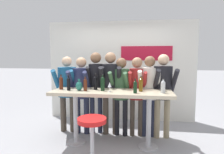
{
  "coord_description": "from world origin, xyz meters",
  "views": [
    {
      "loc": [
        0.54,
        -3.6,
        1.71
      ],
      "look_at": [
        0.0,
        0.1,
        1.3
      ],
      "focal_mm": 32.0,
      "sensor_mm": 36.0,
      "label": 1
    }
  ],
  "objects_px": {
    "wine_bottle_0": "(95,82)",
    "person_center": "(110,84)",
    "person_center_right": "(121,88)",
    "wine_bottle_6": "(85,84)",
    "person_right": "(137,87)",
    "wine_bottle_2": "(69,83)",
    "person_far_right": "(149,87)",
    "wine_glass_0": "(110,85)",
    "wine_bottle_4": "(141,84)",
    "person_far_left": "(67,86)",
    "person_rightmost": "(163,87)",
    "person_left": "(82,87)",
    "wine_bottle_3": "(61,82)",
    "wine_bottle_7": "(135,86)",
    "bar_stool": "(92,133)",
    "wine_bottle_5": "(163,86)",
    "wine_bottle_1": "(103,83)",
    "tasting_table": "(111,99)",
    "person_center_left": "(96,83)",
    "decorative_vase": "(79,86)"
  },
  "relations": [
    {
      "from": "wine_bottle_0",
      "to": "person_center",
      "type": "bearing_deg",
      "value": 62.26
    },
    {
      "from": "person_center_right",
      "to": "wine_bottle_6",
      "type": "distance_m",
      "value": 0.83
    },
    {
      "from": "person_right",
      "to": "wine_bottle_2",
      "type": "bearing_deg",
      "value": -160.31
    },
    {
      "from": "person_far_right",
      "to": "wine_glass_0",
      "type": "height_order",
      "value": "person_far_right"
    },
    {
      "from": "wine_bottle_4",
      "to": "wine_bottle_6",
      "type": "relative_size",
      "value": 1.04
    },
    {
      "from": "person_far_left",
      "to": "person_rightmost",
      "type": "distance_m",
      "value": 2.05
    },
    {
      "from": "person_left",
      "to": "wine_bottle_3",
      "type": "height_order",
      "value": "person_left"
    },
    {
      "from": "person_far_right",
      "to": "wine_bottle_4",
      "type": "bearing_deg",
      "value": -104.96
    },
    {
      "from": "person_center",
      "to": "wine_bottle_2",
      "type": "relative_size",
      "value": 6.09
    },
    {
      "from": "person_far_left",
      "to": "wine_bottle_7",
      "type": "height_order",
      "value": "person_far_left"
    },
    {
      "from": "person_left",
      "to": "wine_bottle_2",
      "type": "relative_size",
      "value": 5.73
    },
    {
      "from": "bar_stool",
      "to": "wine_bottle_4",
      "type": "relative_size",
      "value": 2.61
    },
    {
      "from": "wine_bottle_4",
      "to": "wine_bottle_5",
      "type": "relative_size",
      "value": 1.12
    },
    {
      "from": "wine_bottle_0",
      "to": "wine_bottle_1",
      "type": "bearing_deg",
      "value": -31.11
    },
    {
      "from": "wine_bottle_1",
      "to": "person_far_left",
      "type": "bearing_deg",
      "value": 148.95
    },
    {
      "from": "person_left",
      "to": "tasting_table",
      "type": "bearing_deg",
      "value": -31.17
    },
    {
      "from": "person_far_right",
      "to": "wine_bottle_7",
      "type": "relative_size",
      "value": 6.59
    },
    {
      "from": "tasting_table",
      "to": "wine_bottle_6",
      "type": "xyz_separation_m",
      "value": [
        -0.48,
        -0.06,
        0.28
      ]
    },
    {
      "from": "wine_bottle_1",
      "to": "wine_bottle_5",
      "type": "bearing_deg",
      "value": -3.61
    },
    {
      "from": "person_center_left",
      "to": "wine_bottle_7",
      "type": "height_order",
      "value": "person_center_left"
    },
    {
      "from": "wine_bottle_6",
      "to": "wine_bottle_7",
      "type": "xyz_separation_m",
      "value": [
        0.92,
        -0.09,
        -0.01
      ]
    },
    {
      "from": "wine_bottle_1",
      "to": "wine_bottle_6",
      "type": "xyz_separation_m",
      "value": [
        -0.31,
        -0.07,
        -0.02
      ]
    },
    {
      "from": "tasting_table",
      "to": "decorative_vase",
      "type": "height_order",
      "value": "decorative_vase"
    },
    {
      "from": "tasting_table",
      "to": "wine_bottle_4",
      "type": "xyz_separation_m",
      "value": [
        0.54,
        0.04,
        0.29
      ]
    },
    {
      "from": "person_center_left",
      "to": "wine_bottle_5",
      "type": "relative_size",
      "value": 6.97
    },
    {
      "from": "wine_bottle_3",
      "to": "wine_bottle_7",
      "type": "xyz_separation_m",
      "value": [
        1.44,
        -0.19,
        -0.02
      ]
    },
    {
      "from": "person_rightmost",
      "to": "wine_bottle_5",
      "type": "xyz_separation_m",
      "value": [
        -0.06,
        -0.55,
        0.1
      ]
    },
    {
      "from": "person_center_left",
      "to": "wine_bottle_7",
      "type": "distance_m",
      "value": 1.11
    },
    {
      "from": "person_far_right",
      "to": "wine_bottle_5",
      "type": "height_order",
      "value": "person_far_right"
    },
    {
      "from": "person_rightmost",
      "to": "wine_bottle_0",
      "type": "height_order",
      "value": "person_rightmost"
    },
    {
      "from": "person_center",
      "to": "person_rightmost",
      "type": "bearing_deg",
      "value": -9.0
    },
    {
      "from": "wine_bottle_3",
      "to": "wine_bottle_6",
      "type": "height_order",
      "value": "wine_bottle_3"
    },
    {
      "from": "person_far_left",
      "to": "wine_bottle_2",
      "type": "relative_size",
      "value": 5.79
    },
    {
      "from": "wine_bottle_6",
      "to": "wine_bottle_4",
      "type": "bearing_deg",
      "value": 5.7
    },
    {
      "from": "wine_bottle_3",
      "to": "person_far_left",
      "type": "bearing_deg",
      "value": 98.3
    },
    {
      "from": "wine_bottle_6",
      "to": "wine_glass_0",
      "type": "distance_m",
      "value": 0.46
    },
    {
      "from": "person_left",
      "to": "person_far_right",
      "type": "distance_m",
      "value": 1.44
    },
    {
      "from": "person_center_left",
      "to": "wine_bottle_3",
      "type": "height_order",
      "value": "person_center_left"
    },
    {
      "from": "wine_bottle_1",
      "to": "tasting_table",
      "type": "bearing_deg",
      "value": -1.82
    },
    {
      "from": "bar_stool",
      "to": "wine_bottle_1",
      "type": "relative_size",
      "value": 2.4
    },
    {
      "from": "person_center_left",
      "to": "wine_bottle_3",
      "type": "xyz_separation_m",
      "value": [
        -0.57,
        -0.51,
        0.07
      ]
    },
    {
      "from": "person_center_left",
      "to": "tasting_table",
      "type": "bearing_deg",
      "value": -62.46
    },
    {
      "from": "person_far_right",
      "to": "wine_bottle_4",
      "type": "distance_m",
      "value": 0.53
    },
    {
      "from": "person_left",
      "to": "decorative_vase",
      "type": "relative_size",
      "value": 7.57
    },
    {
      "from": "wine_glass_0",
      "to": "decorative_vase",
      "type": "xyz_separation_m",
      "value": [
        -0.59,
        0.05,
        -0.04
      ]
    },
    {
      "from": "person_far_left",
      "to": "person_far_right",
      "type": "relative_size",
      "value": 0.99
    },
    {
      "from": "wine_bottle_0",
      "to": "wine_bottle_5",
      "type": "bearing_deg",
      "value": -7.49
    },
    {
      "from": "bar_stool",
      "to": "person_far_right",
      "type": "distance_m",
      "value": 1.62
    },
    {
      "from": "bar_stool",
      "to": "person_center",
      "type": "xyz_separation_m",
      "value": [
        0.1,
        1.22,
        0.6
      ]
    },
    {
      "from": "wine_bottle_2",
      "to": "person_center",
      "type": "bearing_deg",
      "value": 38.93
    }
  ]
}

